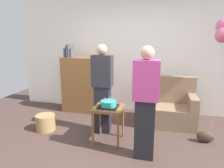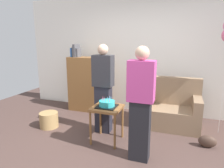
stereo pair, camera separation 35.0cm
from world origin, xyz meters
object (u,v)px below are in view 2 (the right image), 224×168
Objects in this scene: wicker_basket at (49,120)px; person_holding_cake at (141,104)px; birthday_cake at (107,104)px; bookshelf at (85,83)px; side_table at (107,112)px; person_blowing_candles at (103,89)px; couch at (171,109)px; handbag at (207,141)px.

person_holding_cake is at bearing -13.79° from wicker_basket.
wicker_basket is (-1.29, 0.13, -0.51)m from birthday_cake.
bookshelf is 2.60× the size of side_table.
side_table is 0.50m from person_blowing_candles.
birthday_cake is (-0.98, -1.03, 0.32)m from couch.
couch is at bearing 46.40° from birthday_cake.
handbag is (2.89, 0.21, -0.05)m from wicker_basket.
side_table is 0.38× the size of person_blowing_candles.
side_table is 0.14m from birthday_cake.
birthday_cake reaches higher than wicker_basket.
person_blowing_candles and person_holding_cake have the same top height.
person_blowing_candles is 4.53× the size of wicker_basket.
side_table is at bearing -59.82° from person_blowing_candles.
couch reaches higher than side_table.
birthday_cake is (0.00, -0.00, 0.14)m from side_table.
birthday_cake is 0.89× the size of wicker_basket.
person_holding_cake is at bearing -44.06° from bookshelf.
side_table is (1.05, -1.29, -0.15)m from bookshelf.
birthday_cake is 0.73m from person_holding_cake.
birthday_cake is 0.20× the size of person_holding_cake.
bookshelf is 5.70× the size of handbag.
person_holding_cake is (0.63, -0.34, 0.31)m from side_table.
birthday_cake is (1.05, -1.29, -0.00)m from bookshelf.
handbag is at bearing -137.46° from person_holding_cake.
side_table is 1.35m from wicker_basket.
side_table is at bearing 142.50° from birthday_cake.
person_holding_cake is (-0.35, -1.36, 0.49)m from couch.
person_blowing_candles is at bearing -31.54° from person_holding_cake.
person_blowing_candles is 1.30m from wicker_basket.
bookshelf is at bearing 78.64° from wicker_basket.
bookshelf reaches higher than wicker_basket.
couch is 1.43m from side_table.
birthday_cake is at bearing -37.50° from side_table.
wicker_basket reaches higher than handbag.
person_holding_cake is (0.83, -0.67, 0.00)m from person_blowing_candles.
wicker_basket is (-1.92, 0.47, -0.68)m from person_holding_cake.
couch is 0.67× the size of person_holding_cake.
bookshelf reaches higher than couch.
birthday_cake is at bearing -133.60° from couch.
handbag is at bearing -19.64° from bookshelf.
handbag is at bearing 12.19° from side_table.
person_holding_cake is at bearing -28.12° from side_table.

